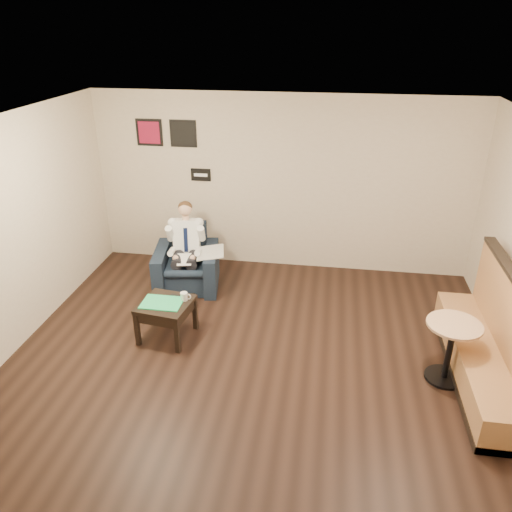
# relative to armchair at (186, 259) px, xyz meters

# --- Properties ---
(ground) EXTENTS (6.00, 6.00, 0.00)m
(ground) POSITION_rel_armchair_xyz_m (1.33, -2.01, -0.45)
(ground) COLOR black
(ground) RESTS_ON ground
(wall_back) EXTENTS (6.00, 0.02, 2.80)m
(wall_back) POSITION_rel_armchair_xyz_m (1.33, 0.99, 0.95)
(wall_back) COLOR beige
(wall_back) RESTS_ON ground
(ceiling) EXTENTS (6.00, 6.00, 0.02)m
(ceiling) POSITION_rel_armchair_xyz_m (1.33, -2.01, 2.35)
(ceiling) COLOR white
(ceiling) RESTS_ON wall_back
(seating_sign) EXTENTS (0.32, 0.02, 0.20)m
(seating_sign) POSITION_rel_armchair_xyz_m (0.03, 0.97, 1.05)
(seating_sign) COLOR black
(seating_sign) RESTS_ON wall_back
(art_print_left) EXTENTS (0.42, 0.03, 0.42)m
(art_print_left) POSITION_rel_armchair_xyz_m (-0.77, 0.97, 1.70)
(art_print_left) COLOR maroon
(art_print_left) RESTS_ON wall_back
(art_print_right) EXTENTS (0.42, 0.03, 0.42)m
(art_print_right) POSITION_rel_armchair_xyz_m (-0.22, 0.97, 1.70)
(art_print_right) COLOR black
(art_print_right) RESTS_ON wall_back
(armchair) EXTENTS (1.08, 1.08, 0.91)m
(armchair) POSITION_rel_armchair_xyz_m (0.00, 0.00, 0.00)
(armchair) COLOR black
(armchair) RESTS_ON ground
(seated_man) EXTENTS (0.73, 0.97, 1.24)m
(seated_man) POSITION_rel_armchair_xyz_m (0.02, -0.12, 0.17)
(seated_man) COLOR white
(seated_man) RESTS_ON armchair
(lap_papers) EXTENTS (0.27, 0.34, 0.01)m
(lap_papers) POSITION_rel_armchair_xyz_m (0.04, -0.21, 0.10)
(lap_papers) COLOR white
(lap_papers) RESTS_ON seated_man
(newspaper) EXTENTS (0.49, 0.57, 0.01)m
(newspaper) POSITION_rel_armchair_xyz_m (0.39, -0.03, 0.16)
(newspaper) COLOR silver
(newspaper) RESTS_ON armchair
(side_table) EXTENTS (0.70, 0.70, 0.51)m
(side_table) POSITION_rel_armchair_xyz_m (0.12, -1.37, -0.20)
(side_table) COLOR black
(side_table) RESTS_ON ground
(green_folder) EXTENTS (0.51, 0.36, 0.01)m
(green_folder) POSITION_rel_armchair_xyz_m (0.08, -1.39, 0.06)
(green_folder) COLOR #28CA70
(green_folder) RESTS_ON side_table
(coffee_mug) EXTENTS (0.10, 0.10, 0.11)m
(coffee_mug) POSITION_rel_armchair_xyz_m (0.34, -1.26, 0.11)
(coffee_mug) COLOR white
(coffee_mug) RESTS_ON side_table
(smartphone) EXTENTS (0.17, 0.12, 0.01)m
(smartphone) POSITION_rel_armchair_xyz_m (0.20, -1.20, 0.06)
(smartphone) COLOR black
(smartphone) RESTS_ON side_table
(banquette) EXTENTS (0.58, 2.44, 1.25)m
(banquette) POSITION_rel_armchair_xyz_m (3.92, -1.60, 0.17)
(banquette) COLOR #A36E3F
(banquette) RESTS_ON ground
(cafe_table) EXTENTS (0.68, 0.68, 0.75)m
(cafe_table) POSITION_rel_armchair_xyz_m (3.55, -1.69, -0.08)
(cafe_table) COLOR tan
(cafe_table) RESTS_ON ground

